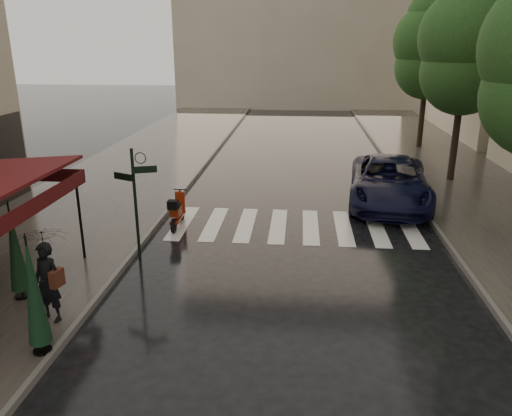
% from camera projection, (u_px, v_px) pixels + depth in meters
% --- Properties ---
extents(ground, '(120.00, 120.00, 0.00)m').
position_uv_depth(ground, '(152.00, 319.00, 10.73)').
color(ground, black).
rests_on(ground, ground).
extents(sidewalk_near, '(6.00, 60.00, 0.12)m').
position_uv_depth(sidewalk_near, '(130.00, 173.00, 22.43)').
color(sidewalk_near, '#38332D').
rests_on(sidewalk_near, ground).
extents(sidewalk_far, '(5.50, 60.00, 0.12)m').
position_uv_depth(sidewalk_far, '(468.00, 181.00, 21.19)').
color(sidewalk_far, '#38332D').
rests_on(sidewalk_far, ground).
extents(curb_near, '(0.12, 60.00, 0.16)m').
position_uv_depth(curb_near, '(197.00, 174.00, 22.17)').
color(curb_near, '#595651').
rests_on(curb_near, ground).
extents(curb_far, '(0.12, 60.00, 0.16)m').
position_uv_depth(curb_far, '(401.00, 179.00, 21.42)').
color(curb_far, '#595651').
rests_on(curb_far, ground).
extents(crosswalk, '(7.85, 3.20, 0.01)m').
position_uv_depth(crosswalk, '(294.00, 226.00, 16.15)').
color(crosswalk, silver).
rests_on(crosswalk, ground).
extents(signpost, '(1.17, 0.29, 3.10)m').
position_uv_depth(signpost, '(135.00, 196.00, 13.08)').
color(signpost, black).
rests_on(signpost, ground).
extents(tree_mid, '(3.80, 3.80, 8.34)m').
position_uv_depth(tree_mid, '(467.00, 44.00, 19.50)').
color(tree_mid, black).
rests_on(tree_mid, sidewalk_far).
extents(tree_far, '(3.80, 3.80, 8.16)m').
position_uv_depth(tree_far, '(429.00, 46.00, 26.14)').
color(tree_far, black).
rests_on(tree_far, sidewalk_far).
extents(pedestrian_with_umbrella, '(1.25, 1.26, 2.48)m').
position_uv_depth(pedestrian_with_umbrella, '(43.00, 247.00, 9.97)').
color(pedestrian_with_umbrella, black).
rests_on(pedestrian_with_umbrella, sidewalk_near).
extents(scooter, '(0.44, 1.66, 1.09)m').
position_uv_depth(scooter, '(177.00, 212.00, 15.95)').
color(scooter, black).
rests_on(scooter, ground).
extents(parked_car, '(3.44, 6.26, 1.66)m').
position_uv_depth(parked_car, '(389.00, 181.00, 18.20)').
color(parked_car, black).
rests_on(parked_car, ground).
extents(parasol_front, '(0.42, 0.42, 2.36)m').
position_uv_depth(parasol_front, '(33.00, 291.00, 9.01)').
color(parasol_front, black).
rests_on(parasol_front, sidewalk_near).
extents(parasol_back, '(0.42, 0.42, 2.28)m').
position_uv_depth(parasol_back, '(15.00, 248.00, 11.04)').
color(parasol_back, black).
rests_on(parasol_back, sidewalk_near).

